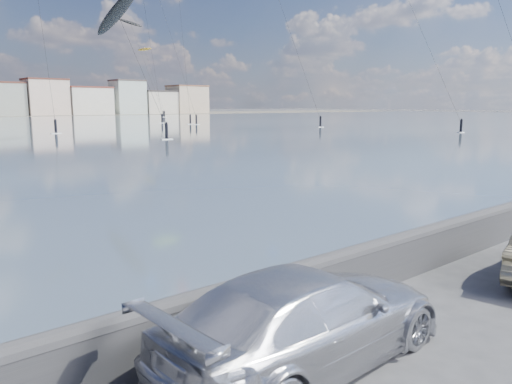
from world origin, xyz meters
TOP-DOWN VIEW (x-y plane):
  - seawall at (0.00, 2.70)m, footprint 400.00×0.36m
  - car_silver at (-0.18, 1.39)m, footprint 5.29×2.37m
  - kitesurfer_0 at (20.76, 52.31)m, footprint 4.91×11.35m
  - kitesurfer_7 at (73.93, 147.15)m, footprint 2.64×15.84m
  - kitesurfer_15 at (71.66, 151.80)m, footprint 7.84×17.86m

SIDE VIEW (x-z plane):
  - seawall at x=0.00m, z-range 0.04..1.12m
  - car_silver at x=-0.18m, z-range 0.00..1.51m
  - kitesurfer_0 at x=20.76m, z-range 5.53..22.86m
  - kitesurfer_7 at x=73.93m, z-range 10.00..32.03m
  - kitesurfer_15 at x=71.66m, z-range 13.50..45.40m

